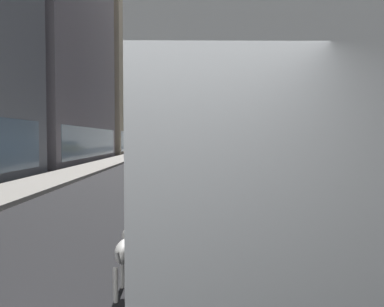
% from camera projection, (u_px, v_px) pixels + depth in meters
% --- Properties ---
extents(ground_plane, '(120.00, 120.00, 0.00)m').
position_uv_depth(ground_plane, '(184.00, 158.00, 36.46)').
color(ground_plane, '#232326').
extents(sidewalk_left, '(2.40, 110.00, 0.15)m').
position_uv_depth(sidewalk_left, '(126.00, 157.00, 36.39)').
color(sidewalk_left, '#9E9991').
rests_on(sidewalk_left, ground).
extents(sidewalk_right, '(2.40, 110.00, 0.15)m').
position_uv_depth(sidewalk_right, '(242.00, 157.00, 36.52)').
color(sidewalk_right, '#9E9991').
rests_on(sidewalk_right, ground).
extents(building_left_far, '(8.94, 16.56, 29.75)m').
position_uv_depth(building_left_far, '(97.00, 43.00, 50.47)').
color(building_left_far, '#A0937F').
rests_on(building_left_far, ground).
extents(building_right_far, '(11.38, 23.45, 20.71)m').
position_uv_depth(building_right_far, '(287.00, 66.00, 43.23)').
color(building_right_far, '#4C515B').
rests_on(building_right_far, ground).
extents(transit_bus, '(2.78, 11.53, 3.05)m').
position_uv_depth(transit_bus, '(227.00, 143.00, 8.17)').
color(transit_bus, '#999EA3').
rests_on(transit_bus, ground).
extents(car_blue_hatchback, '(1.90, 4.29, 1.62)m').
position_uv_depth(car_blue_hatchback, '(197.00, 150.00, 34.74)').
color(car_blue_hatchback, '#4C6BB7').
rests_on(car_blue_hatchback, ground).
extents(car_red_coupe, '(1.90, 4.25, 1.62)m').
position_uv_depth(car_red_coupe, '(208.00, 148.00, 44.03)').
color(car_red_coupe, red).
rests_on(car_red_coupe, ground).
extents(car_yellow_taxi, '(1.88, 4.71, 1.62)m').
position_uv_depth(car_yellow_taxi, '(175.00, 148.00, 44.81)').
color(car_yellow_taxi, yellow).
rests_on(car_yellow_taxi, ground).
extents(car_white_van, '(1.73, 4.71, 1.62)m').
position_uv_depth(car_white_van, '(172.00, 150.00, 36.46)').
color(car_white_van, silver).
rests_on(car_white_van, ground).
extents(car_grey_wagon, '(1.77, 4.53, 1.62)m').
position_uv_depth(car_grey_wagon, '(221.00, 153.00, 27.15)').
color(car_grey_wagon, slate).
rests_on(car_grey_wagon, ground).
extents(car_black_suv, '(1.85, 4.10, 1.62)m').
position_uv_depth(car_black_suv, '(166.00, 154.00, 26.63)').
color(car_black_suv, black).
rests_on(car_black_suv, ground).
extents(dalmatian_dog, '(0.22, 0.96, 0.72)m').
position_uv_depth(dalmatian_dog, '(126.00, 251.00, 4.54)').
color(dalmatian_dog, white).
rests_on(dalmatian_dog, ground).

